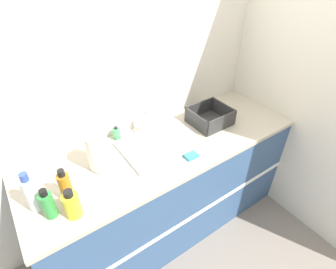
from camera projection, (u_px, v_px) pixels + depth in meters
The scene contains 13 objects.
ground_plane at pixel (190, 249), 2.25m from camera, with size 12.00×12.00×0.00m, color slate.
wall_back at pixel (139, 80), 1.94m from camera, with size 4.47×0.06×2.60m.
wall_right at pixel (272, 64), 2.18m from camera, with size 0.06×2.68×2.60m.
counter_cabinet at pixel (168, 187), 2.20m from camera, with size 2.09×0.70×0.93m.
sink at pixel (159, 142), 1.91m from camera, with size 0.56×0.40×0.21m.
paper_towel_roll at pixel (97, 152), 1.65m from camera, with size 0.13×0.13×0.26m.
dish_rack at pixel (210, 118), 2.12m from camera, with size 0.30×0.28×0.13m.
bottle_amber at pixel (65, 186), 1.47m from camera, with size 0.07×0.07×0.22m.
bottle_clear at pixel (32, 194), 1.40m from camera, with size 0.07×0.07×0.27m.
bottle_yellow at pixel (72, 205), 1.38m from camera, with size 0.09×0.09×0.18m.
bottle_green at pixel (48, 204), 1.38m from camera, with size 0.07×0.07×0.20m.
soap_dispenser at pixel (117, 134), 1.95m from camera, with size 0.06×0.06×0.11m.
sponge at pixel (191, 156), 1.80m from camera, with size 0.09×0.06×0.02m.
Camera 1 is at (-0.85, -0.89, 2.13)m, focal length 28.00 mm.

